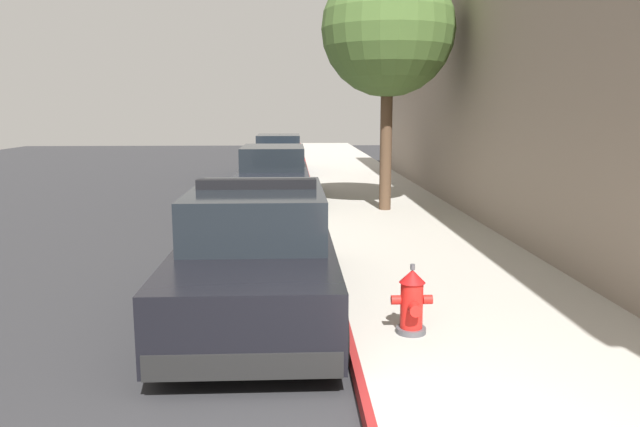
% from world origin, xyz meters
% --- Properties ---
extents(ground_plane, '(29.85, 60.00, 0.20)m').
position_xyz_m(ground_plane, '(-4.33, 10.00, -0.10)').
color(ground_plane, '#2B2B2D').
extents(sidewalk_pavement, '(3.35, 60.00, 0.16)m').
position_xyz_m(sidewalk_pavement, '(1.67, 10.00, 0.08)').
color(sidewalk_pavement, '#ADA89E').
rests_on(sidewalk_pavement, ground).
extents(curb_painted_edge, '(0.08, 60.00, 0.16)m').
position_xyz_m(curb_painted_edge, '(-0.04, 10.00, 0.08)').
color(curb_painted_edge, maroon).
rests_on(curb_painted_edge, ground).
extents(storefront_building, '(5.81, 24.19, 6.93)m').
position_xyz_m(storefront_building, '(6.14, 8.90, 3.47)').
color(storefront_building, gray).
rests_on(storefront_building, ground).
extents(police_cruiser, '(1.94, 4.84, 1.68)m').
position_xyz_m(police_cruiser, '(-1.08, 3.93, 0.74)').
color(police_cruiser, black).
rests_on(police_cruiser, ground).
extents(parked_car_silver_ahead, '(1.94, 4.84, 1.56)m').
position_xyz_m(parked_car_silver_ahead, '(-1.14, 12.77, 0.74)').
color(parked_car_silver_ahead, black).
rests_on(parked_car_silver_ahead, ground).
extents(parked_car_dark_far, '(1.94, 4.84, 1.56)m').
position_xyz_m(parked_car_dark_far, '(-1.16, 20.33, 0.74)').
color(parked_car_dark_far, navy).
rests_on(parked_car_dark_far, ground).
extents(fire_hydrant, '(0.44, 0.40, 0.76)m').
position_xyz_m(fire_hydrant, '(0.63, 2.64, 0.51)').
color(fire_hydrant, '#4C4C51').
rests_on(fire_hydrant, sidewalk_pavement).
extents(street_tree, '(3.06, 3.06, 5.71)m').
position_xyz_m(street_tree, '(1.58, 10.79, 4.32)').
color(street_tree, brown).
rests_on(street_tree, sidewalk_pavement).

